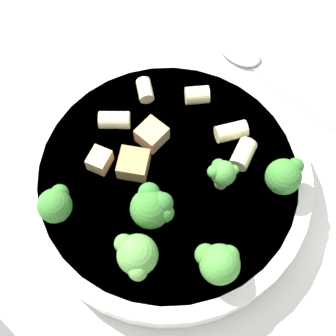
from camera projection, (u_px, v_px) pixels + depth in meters
The scene contains 17 objects.
ground_plane at pixel (168, 188), 0.47m from camera, with size 2.00×2.00×0.00m, color beige.
pasta_bowl at pixel (168, 179), 0.45m from camera, with size 0.27×0.27×0.04m.
broccoli_floret_0 at pixel (55, 204), 0.39m from camera, with size 0.03×0.03×0.04m.
broccoli_floret_1 at pixel (284, 176), 0.41m from camera, with size 0.03×0.04×0.04m.
broccoli_floret_2 at pixel (222, 173), 0.41m from camera, with size 0.03×0.02×0.03m.
broccoli_floret_3 at pixel (219, 262), 0.37m from camera, with size 0.04×0.03×0.04m.
broccoli_floret_4 at pixel (152, 207), 0.39m from camera, with size 0.04×0.04×0.04m.
broccoli_floret_5 at pixel (136, 255), 0.38m from camera, with size 0.04×0.04×0.04m.
rigatoni_0 at pixel (197, 95), 0.46m from camera, with size 0.02×0.02×0.02m, color beige.
rigatoni_1 at pixel (114, 120), 0.45m from camera, with size 0.02×0.02×0.03m, color beige.
rigatoni_2 at pixel (231, 131), 0.44m from camera, with size 0.02×0.02×0.03m, color beige.
rigatoni_3 at pixel (145, 90), 0.46m from camera, with size 0.01×0.01×0.02m, color beige.
rigatoni_4 at pixel (243, 154), 0.43m from camera, with size 0.02×0.02×0.03m, color beige.
chicken_chunk_0 at pixel (152, 135), 0.44m from camera, with size 0.02×0.02×0.02m, color tan.
chicken_chunk_1 at pixel (134, 164), 0.43m from camera, with size 0.03×0.03×0.02m, color #A87A4C.
chicken_chunk_2 at pixel (100, 160), 0.43m from camera, with size 0.02×0.02×0.02m, color tan.
spoon at pixel (252, 61), 0.53m from camera, with size 0.18×0.08×0.01m.
Camera 1 is at (0.08, -0.17, 0.43)m, focal length 50.00 mm.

